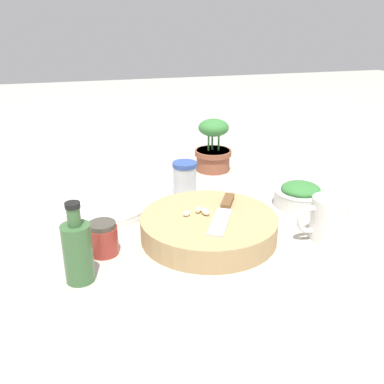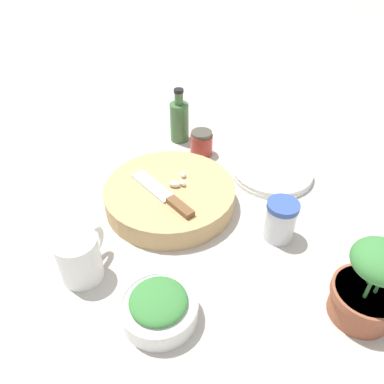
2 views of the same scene
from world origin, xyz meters
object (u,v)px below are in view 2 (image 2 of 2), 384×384
at_px(chef_knife, 166,196).
at_px(plate_stack, 272,172).
at_px(oil_bottle, 179,120).
at_px(honey_jar, 201,143).
at_px(garlic_cloves, 179,182).
at_px(herb_bowl, 160,307).
at_px(coffee_mug, 80,257).
at_px(potted_herb, 369,288).
at_px(cutting_board, 170,196).
at_px(spice_jar, 280,220).

bearing_deg(chef_knife, plate_stack, -9.95).
relative_size(plate_stack, oil_bottle, 1.32).
height_order(plate_stack, honey_jar, honey_jar).
xyz_separation_m(garlic_cloves, plate_stack, (-0.19, 0.19, -0.05)).
xyz_separation_m(chef_knife, herb_bowl, (0.25, 0.10, -0.03)).
relative_size(herb_bowl, oil_bottle, 0.86).
bearing_deg(plate_stack, herb_bowl, -11.39).
distance_m(coffee_mug, honey_jar, 0.49).
bearing_deg(plate_stack, potted_herb, 32.15).
xyz_separation_m(cutting_board, garlic_cloves, (-0.02, 0.02, 0.03)).
bearing_deg(potted_herb, chef_knife, -105.48).
xyz_separation_m(chef_knife, potted_herb, (0.12, 0.42, 0.02)).
distance_m(chef_knife, honey_jar, 0.27).
xyz_separation_m(garlic_cloves, honey_jar, (-0.22, -0.02, -0.02)).
height_order(chef_knife, honey_jar, honey_jar).
xyz_separation_m(spice_jar, coffee_mug, (0.24, -0.33, 0.00)).
height_order(cutting_board, coffee_mug, coffee_mug).
bearing_deg(honey_jar, garlic_cloves, 5.48).
xyz_separation_m(spice_jar, plate_stack, (-0.22, -0.06, -0.04)).
xyz_separation_m(cutting_board, honey_jar, (-0.23, -0.00, 0.01)).
height_order(coffee_mug, oil_bottle, oil_bottle).
relative_size(spice_jar, oil_bottle, 0.58).
xyz_separation_m(garlic_cloves, herb_bowl, (0.30, 0.09, -0.03)).
bearing_deg(spice_jar, coffee_mug, -54.69).
relative_size(cutting_board, chef_knife, 1.59).
bearing_deg(herb_bowl, spice_jar, 150.26).
distance_m(oil_bottle, potted_herb, 0.68).
distance_m(garlic_cloves, oil_bottle, 0.29).
distance_m(spice_jar, honey_jar, 0.36).
bearing_deg(coffee_mug, potted_herb, 100.96).
bearing_deg(honey_jar, chef_knife, 2.39).
relative_size(herb_bowl, honey_jar, 1.94).
distance_m(herb_bowl, oil_bottle, 0.60).
distance_m(chef_knife, spice_jar, 0.25).
distance_m(herb_bowl, spice_jar, 0.31).
bearing_deg(herb_bowl, chef_knife, -158.32).
xyz_separation_m(chef_knife, spice_jar, (-0.02, 0.25, -0.01)).
xyz_separation_m(spice_jar, honey_jar, (-0.25, -0.26, -0.01)).
distance_m(garlic_cloves, coffee_mug, 0.28).
bearing_deg(spice_jar, chef_knife, -84.92).
relative_size(honey_jar, oil_bottle, 0.44).
xyz_separation_m(chef_knife, honey_jar, (-0.27, -0.01, -0.02)).
distance_m(chef_knife, oil_bottle, 0.34).
bearing_deg(chef_knife, herb_bowl, -128.97).
bearing_deg(plate_stack, cutting_board, -45.16).
relative_size(cutting_board, honey_jar, 4.29).
bearing_deg(cutting_board, spice_jar, 86.67).
relative_size(chef_knife, plate_stack, 0.90).
distance_m(coffee_mug, oil_bottle, 0.54).
bearing_deg(oil_bottle, chef_knife, 17.02).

